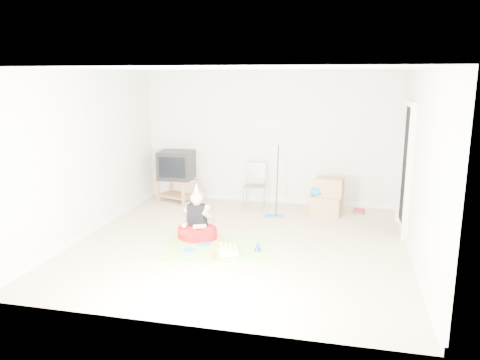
% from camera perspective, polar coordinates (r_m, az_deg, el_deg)
% --- Properties ---
extents(ground, '(5.00, 5.00, 0.00)m').
position_cam_1_polar(ground, '(7.25, 0.07, -7.68)').
color(ground, beige).
rests_on(ground, ground).
extents(doorway_recess, '(0.02, 0.90, 2.05)m').
position_cam_1_polar(doorway_recess, '(8.03, 19.60, 1.19)').
color(doorway_recess, black).
rests_on(doorway_recess, ground).
extents(tv_stand, '(0.85, 0.69, 0.46)m').
position_cam_1_polar(tv_stand, '(9.63, -7.69, -0.96)').
color(tv_stand, '#A46E4A').
rests_on(tv_stand, ground).
extents(crt_tv, '(0.68, 0.57, 0.57)m').
position_cam_1_polar(crt_tv, '(9.53, -7.77, 1.82)').
color(crt_tv, black).
rests_on(crt_tv, tv_stand).
extents(folding_chair, '(0.42, 0.40, 0.90)m').
position_cam_1_polar(folding_chair, '(8.96, 1.75, -0.80)').
color(folding_chair, gray).
rests_on(folding_chair, ground).
extents(cardboard_boxes, '(0.62, 0.51, 0.70)m').
position_cam_1_polar(cardboard_boxes, '(8.72, 10.57, -2.07)').
color(cardboard_boxes, '#AB8653').
rests_on(cardboard_boxes, ground).
extents(floor_mop, '(0.32, 0.43, 1.28)m').
position_cam_1_polar(floor_mop, '(8.48, 4.22, -2.84)').
color(floor_mop, '#2260AB').
rests_on(floor_mop, ground).
extents(book_pile, '(0.27, 0.31, 0.06)m').
position_cam_1_polar(book_pile, '(9.06, 14.28, -3.72)').
color(book_pile, '#27774E').
rests_on(book_pile, ground).
extents(seated_woman, '(0.73, 0.73, 0.91)m').
position_cam_1_polar(seated_woman, '(7.43, -5.23, -5.60)').
color(seated_woman, '#B51012').
rests_on(seated_woman, ground).
extents(party_mat, '(1.80, 1.47, 0.01)m').
position_cam_1_polar(party_mat, '(7.06, -2.96, -8.25)').
color(party_mat, '#F83479').
rests_on(party_mat, ground).
extents(birthday_cake, '(0.34, 0.31, 0.14)m').
position_cam_1_polar(birthday_cake, '(6.76, -1.43, -8.88)').
color(birthday_cake, silver).
rests_on(birthday_cake, party_mat).
extents(blue_plate_near, '(0.23, 0.23, 0.01)m').
position_cam_1_polar(blue_plate_near, '(7.19, -4.42, -7.77)').
color(blue_plate_near, '#1C7FE2').
rests_on(blue_plate_near, party_mat).
extents(blue_plate_far, '(0.25, 0.25, 0.01)m').
position_cam_1_polar(blue_plate_far, '(6.96, -6.18, -8.54)').
color(blue_plate_far, '#1C7FE2').
rests_on(blue_plate_far, party_mat).
extents(orange_cup_near, '(0.08, 0.08, 0.07)m').
position_cam_1_polar(orange_cup_near, '(7.32, -2.44, -7.13)').
color(orange_cup_near, '#F25B1A').
rests_on(orange_cup_near, party_mat).
extents(orange_cup_far, '(0.10, 0.10, 0.08)m').
position_cam_1_polar(orange_cup_far, '(6.64, -3.30, -9.21)').
color(orange_cup_far, '#F25B1A').
rests_on(orange_cup_far, party_mat).
extents(blue_party_hat, '(0.12, 0.12, 0.15)m').
position_cam_1_polar(blue_party_hat, '(6.90, 2.16, -8.03)').
color(blue_party_hat, '#193EB4').
rests_on(blue_party_hat, party_mat).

